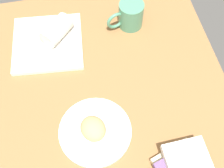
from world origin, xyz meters
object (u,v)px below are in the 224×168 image
(square_plate, at_px, (48,43))
(sauce_cup, at_px, (33,47))
(round_plate, at_px, (95,131))
(coffee_mug, at_px, (130,15))
(scone_pastry, at_px, (93,129))
(breakfast_wrap, at_px, (57,30))

(square_plate, xyz_separation_m, sauce_cup, (0.02, -0.05, 0.02))
(round_plate, bearing_deg, sauce_cup, -155.01)
(round_plate, relative_size, square_plate, 0.91)
(square_plate, relative_size, coffee_mug, 1.74)
(round_plate, distance_m, scone_pastry, 0.03)
(scone_pastry, distance_m, sauce_cup, 0.39)
(round_plate, bearing_deg, breakfast_wrap, -169.83)
(breakfast_wrap, bearing_deg, coffee_mug, -132.30)
(scone_pastry, height_order, sauce_cup, scone_pastry)
(scone_pastry, bearing_deg, square_plate, -164.09)
(coffee_mug, bearing_deg, breakfast_wrap, -86.92)
(scone_pastry, relative_size, square_plate, 0.34)
(sauce_cup, height_order, coffee_mug, coffee_mug)
(round_plate, height_order, square_plate, square_plate)
(breakfast_wrap, relative_size, coffee_mug, 0.82)
(round_plate, distance_m, coffee_mug, 0.46)
(scone_pastry, bearing_deg, coffee_mug, 152.66)
(sauce_cup, bearing_deg, coffee_mug, 98.36)
(sauce_cup, distance_m, breakfast_wrap, 0.10)
(round_plate, relative_size, coffee_mug, 1.58)
(breakfast_wrap, height_order, coffee_mug, coffee_mug)
(round_plate, height_order, sauce_cup, sauce_cup)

